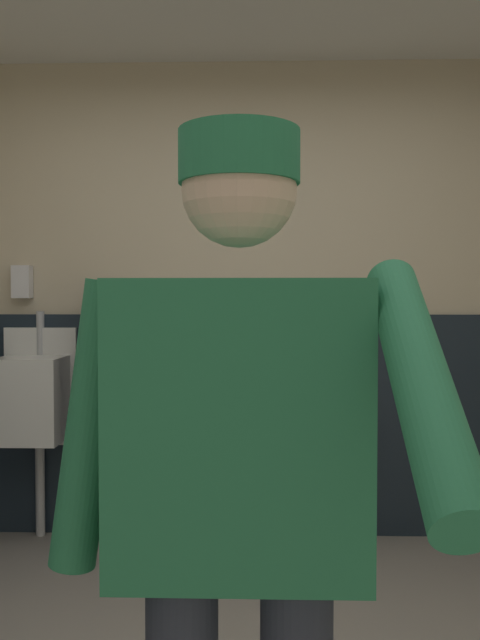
% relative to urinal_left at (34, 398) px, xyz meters
% --- Properties ---
extents(wall_back, '(3.91, 0.12, 2.61)m').
position_rel_urinal_left_xyz_m(wall_back, '(1.14, 0.22, 0.53)').
color(wall_back, beige).
rests_on(wall_back, ground_plane).
extents(wainscot_band_back, '(3.31, 0.03, 1.22)m').
position_rel_urinal_left_xyz_m(wainscot_band_back, '(1.14, 0.14, -0.17)').
color(wainscot_band_back, '#19232D').
rests_on(wainscot_band_back, ground_plane).
extents(urinal_left, '(0.40, 0.34, 1.24)m').
position_rel_urinal_left_xyz_m(urinal_left, '(0.00, 0.00, 0.00)').
color(urinal_left, white).
rests_on(urinal_left, ground_plane).
extents(urinal_middle, '(0.40, 0.34, 1.24)m').
position_rel_urinal_left_xyz_m(urinal_middle, '(0.75, 0.00, 0.00)').
color(urinal_middle, white).
rests_on(urinal_middle, ground_plane).
extents(urinal_right, '(0.40, 0.34, 1.24)m').
position_rel_urinal_left_xyz_m(urinal_right, '(1.50, 0.00, 0.00)').
color(urinal_right, white).
rests_on(urinal_right, ground_plane).
extents(privacy_divider_panel, '(0.04, 0.40, 0.90)m').
position_rel_urinal_left_xyz_m(privacy_divider_panel, '(0.37, -0.07, 0.17)').
color(privacy_divider_panel, '#4C4C51').
extents(person, '(0.70, 0.60, 1.62)m').
position_rel_urinal_left_xyz_m(person, '(1.17, -2.22, 0.18)').
color(person, '#2D3342').
rests_on(person, ground_plane).
extents(soap_dispenser, '(0.10, 0.07, 0.18)m').
position_rel_urinal_left_xyz_m(soap_dispenser, '(-0.10, 0.12, 0.63)').
color(soap_dispenser, silver).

